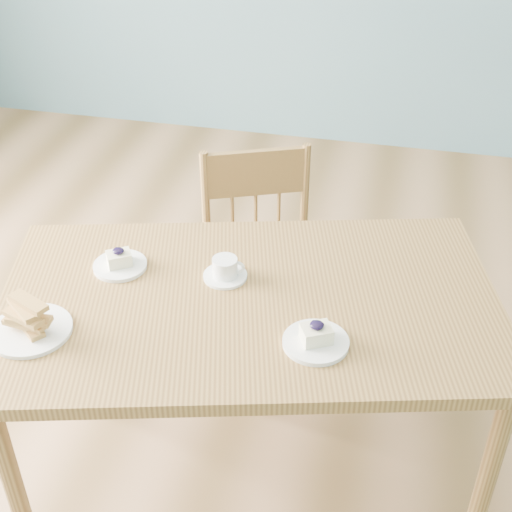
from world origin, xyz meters
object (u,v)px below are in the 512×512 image
cheesecake_plate_near (316,339)px  cheesecake_plate_far (120,263)px  coffee_cup (225,270)px  dining_chair (262,271)px  biscotti_plate (29,323)px  dining_table (250,318)px

cheesecake_plate_near → cheesecake_plate_far: (-0.59, 0.20, -0.00)m
coffee_cup → dining_chair: bearing=80.1°
coffee_cup → biscotti_plate: size_ratio=0.59×
coffee_cup → biscotti_plate: bearing=-150.2°
coffee_cup → biscotti_plate: 0.53m
cheesecake_plate_far → dining_chair: bearing=55.5°
cheesecake_plate_near → coffee_cup: size_ratio=1.35×
cheesecake_plate_far → biscotti_plate: (-0.11, -0.31, 0.01)m
dining_table → cheesecake_plate_near: 0.26m
biscotti_plate → dining_table: bearing=27.0°
dining_chair → coffee_cup: (-0.01, -0.43, 0.31)m
cheesecake_plate_near → coffee_cup: cheesecake_plate_near is taller
dining_table → cheesecake_plate_near: (0.20, -0.14, 0.09)m
cheesecake_plate_near → biscotti_plate: size_ratio=0.80×
cheesecake_plate_far → biscotti_plate: size_ratio=0.74×
dining_chair → biscotti_plate: size_ratio=4.09×
cheesecake_plate_far → cheesecake_plate_near: bearing=-18.4°
dining_table → coffee_cup: coffee_cup is taller
cheesecake_plate_far → coffee_cup: size_ratio=1.24×
dining_table → coffee_cup: bearing=123.8°
dining_table → cheesecake_plate_far: 0.40m
dining_table → dining_chair: (-0.08, 0.51, -0.21)m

